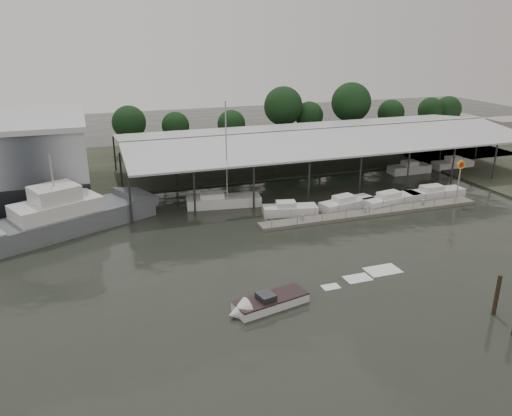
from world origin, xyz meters
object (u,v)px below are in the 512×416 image
object	(u,v)px
white_sailboat	(222,201)
speedboat_underway	(265,304)
shell_fuel_sign	(460,173)
grey_trawler	(70,216)

from	to	relation	value
white_sailboat	speedboat_underway	distance (m)	24.59
shell_fuel_sign	white_sailboat	world-z (taller)	white_sailboat
shell_fuel_sign	speedboat_underway	size ratio (longest dim) A/B	0.32
grey_trawler	speedboat_underway	bearing A→B (deg)	-82.26
white_sailboat	speedboat_underway	size ratio (longest dim) A/B	0.74
shell_fuel_sign	grey_trawler	xyz separation A→B (m)	(-45.48, 6.66, -2.35)
shell_fuel_sign	grey_trawler	world-z (taller)	grey_trawler
shell_fuel_sign	white_sailboat	bearing A→B (deg)	162.62
shell_fuel_sign	white_sailboat	distance (m)	29.35
shell_fuel_sign	grey_trawler	bearing A→B (deg)	171.67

